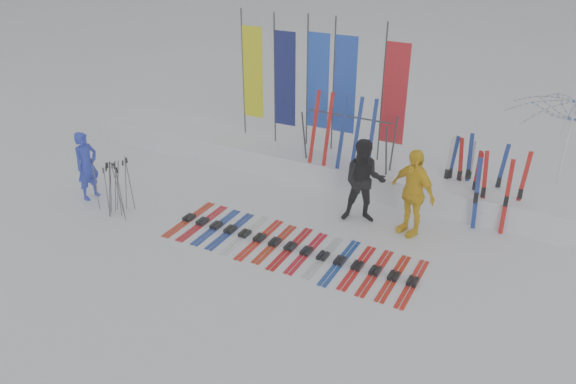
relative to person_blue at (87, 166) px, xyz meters
The scene contains 11 objects.
ground 4.77m from the person_blue, 12.27° to the right, with size 120.00×120.00×0.00m, color white.
snow_bank 5.86m from the person_blue, 38.07° to the left, with size 14.00×1.60×0.60m, color white.
person_blue is the anchor object (origin of this frame).
person_black 6.19m from the person_blue, 17.93° to the left, with size 0.89×0.69×1.82m, color black.
person_yellow 7.16m from the person_blue, 15.33° to the left, with size 1.07×0.45×1.83m, color yellow.
tent_canopy 10.53m from the person_blue, 26.55° to the left, with size 2.74×2.79×2.51m, color white.
ski_row 5.11m from the person_blue, ahead, with size 5.07×1.69×0.07m.
pole_cluster 1.11m from the person_blue, 14.54° to the right, with size 0.87×0.59×1.25m.
feather_flags 5.61m from the person_blue, 45.05° to the left, with size 4.32×0.25×3.20m.
ski_rack 5.94m from the person_blue, 32.76° to the left, with size 2.04×0.80×1.23m.
upright_skis 8.57m from the person_blue, 22.58° to the left, with size 1.66×1.16×1.69m.
Camera 1 is at (4.78, -7.03, 5.96)m, focal length 35.00 mm.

